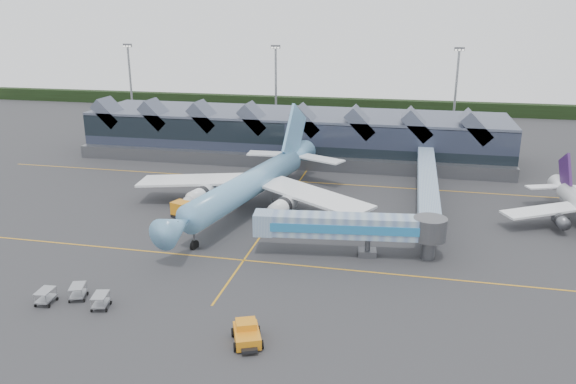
% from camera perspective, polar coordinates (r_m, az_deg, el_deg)
% --- Properties ---
extents(ground, '(260.00, 260.00, 0.00)m').
position_cam_1_polar(ground, '(79.38, -2.86, -4.59)').
color(ground, '#2D2D30').
rests_on(ground, ground).
extents(taxi_stripes, '(120.00, 60.00, 0.01)m').
position_cam_1_polar(taxi_stripes, '(88.41, -1.17, -2.19)').
color(taxi_stripes, orange).
rests_on(taxi_stripes, ground).
extents(tree_line_far, '(260.00, 4.00, 4.00)m').
position_cam_1_polar(tree_line_far, '(184.02, 6.20, 8.80)').
color(tree_line_far, black).
rests_on(tree_line_far, ground).
extents(terminal, '(90.00, 22.25, 12.52)m').
position_cam_1_polar(terminal, '(123.30, 0.59, 5.90)').
color(terminal, black).
rests_on(terminal, ground).
extents(light_masts, '(132.40, 42.56, 22.45)m').
position_cam_1_polar(light_masts, '(134.77, 13.07, 9.74)').
color(light_masts, gray).
rests_on(light_masts, ground).
extents(main_airliner, '(40.00, 46.62, 15.05)m').
position_cam_1_polar(main_airliner, '(89.08, -3.64, 0.92)').
color(main_airliner, '#62A6C6').
rests_on(main_airliner, ground).
extents(jet_bridge, '(24.60, 6.29, 5.62)m').
position_cam_1_polar(jet_bridge, '(72.54, 7.34, -3.60)').
color(jet_bridge, '#6A85B2').
rests_on(jet_bridge, ground).
extents(fuel_truck, '(5.28, 9.69, 3.28)m').
position_cam_1_polar(fuel_truck, '(89.19, -9.21, -1.00)').
color(fuel_truck, black).
rests_on(fuel_truck, ground).
extents(pushback_tug, '(3.88, 4.80, 1.93)m').
position_cam_1_polar(pushback_tug, '(55.34, -4.20, -14.19)').
color(pushback_tug, orange).
rests_on(pushback_tug, ground).
extents(baggage_carts, '(8.13, 4.25, 1.61)m').
position_cam_1_polar(baggage_carts, '(65.89, -20.84, -9.83)').
color(baggage_carts, '#97999F').
rests_on(baggage_carts, ground).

